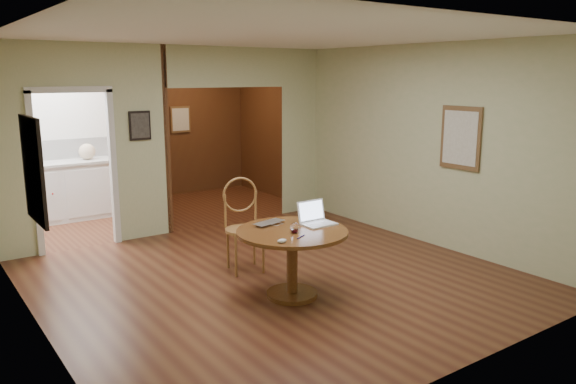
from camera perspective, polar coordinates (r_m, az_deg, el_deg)
floor at (r=6.49m, az=-1.04°, el=-8.79°), size 5.00×5.00×0.00m
room_shell at (r=8.69m, az=-15.36°, el=4.80°), size 5.20×7.50×5.00m
dining_table at (r=5.82m, az=0.42°, el=-5.66°), size 1.15×1.15×0.72m
chair at (r=6.65m, az=-4.59°, el=-2.77°), size 0.56×0.56×1.10m
open_laptop at (r=6.01m, az=2.80°, el=-2.63°), size 0.34×0.30×0.24m
closed_laptop at (r=5.95m, az=-1.58°, el=-3.27°), size 0.41×0.31×0.03m
mouse at (r=5.34m, az=-0.61°, el=-4.98°), size 0.10×0.07×0.04m
wine_glass at (r=5.66m, az=0.67°, el=-3.66°), size 0.10×0.10×0.11m
pen at (r=5.53m, az=1.32°, el=-4.57°), size 0.14×0.07×0.01m
kitchen_cabinet at (r=9.62m, az=-22.31°, el=0.06°), size 2.06×0.60×0.94m
grocery_bag at (r=9.64m, az=-19.73°, el=3.88°), size 0.30×0.27×0.26m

